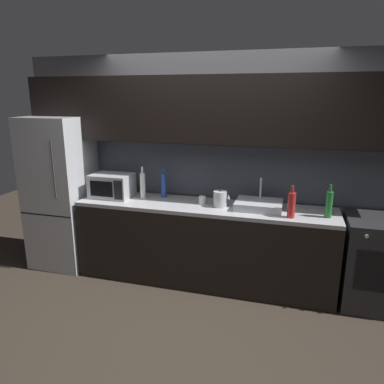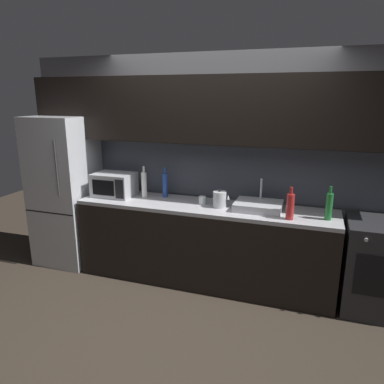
# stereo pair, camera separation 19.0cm
# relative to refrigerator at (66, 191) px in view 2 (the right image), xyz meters

# --- Properties ---
(ground_plane) EXTENTS (10.00, 10.00, 0.00)m
(ground_plane) POSITION_rel_refrigerator_xyz_m (1.78, -0.90, -0.91)
(ground_plane) COLOR #2D261E
(back_wall) EXTENTS (4.55, 0.44, 2.50)m
(back_wall) POSITION_rel_refrigerator_xyz_m (1.78, 0.30, 0.64)
(back_wall) COLOR slate
(back_wall) RESTS_ON ground
(counter_run) EXTENTS (2.81, 0.60, 0.90)m
(counter_run) POSITION_rel_refrigerator_xyz_m (1.78, 0.00, -0.46)
(counter_run) COLOR black
(counter_run) RESTS_ON ground
(refrigerator) EXTENTS (0.68, 0.69, 1.81)m
(refrigerator) POSITION_rel_refrigerator_xyz_m (0.00, 0.00, 0.00)
(refrigerator) COLOR #ADAFB5
(refrigerator) RESTS_ON ground
(oven_range) EXTENTS (0.60, 0.62, 0.90)m
(oven_range) POSITION_rel_refrigerator_xyz_m (3.53, -0.00, -0.46)
(oven_range) COLOR #232326
(oven_range) RESTS_ON ground
(microwave) EXTENTS (0.46, 0.35, 0.27)m
(microwave) POSITION_rel_refrigerator_xyz_m (0.68, 0.02, 0.13)
(microwave) COLOR #A8AAAF
(microwave) RESTS_ON counter_run
(sink_basin) EXTENTS (0.48, 0.38, 0.30)m
(sink_basin) POSITION_rel_refrigerator_xyz_m (2.37, 0.03, 0.03)
(sink_basin) COLOR #ADAFB5
(sink_basin) RESTS_ON counter_run
(kettle) EXTENTS (0.18, 0.14, 0.19)m
(kettle) POSITION_rel_refrigerator_xyz_m (1.97, -0.02, 0.08)
(kettle) COLOR #B7BABF
(kettle) RESTS_ON counter_run
(wine_bottle_white) EXTENTS (0.06, 0.06, 0.37)m
(wine_bottle_white) POSITION_rel_refrigerator_xyz_m (1.04, 0.07, 0.15)
(wine_bottle_white) COLOR silver
(wine_bottle_white) RESTS_ON counter_run
(wine_bottle_blue) EXTENTS (0.06, 0.06, 0.35)m
(wine_bottle_blue) POSITION_rel_refrigerator_xyz_m (1.26, 0.17, 0.14)
(wine_bottle_blue) COLOR #234299
(wine_bottle_blue) RESTS_ON counter_run
(wine_bottle_red) EXTENTS (0.07, 0.07, 0.32)m
(wine_bottle_red) POSITION_rel_refrigerator_xyz_m (2.69, -0.17, 0.12)
(wine_bottle_red) COLOR #A82323
(wine_bottle_red) RESTS_ON counter_run
(wine_bottle_green) EXTENTS (0.06, 0.06, 0.33)m
(wine_bottle_green) POSITION_rel_refrigerator_xyz_m (3.04, -0.07, 0.13)
(wine_bottle_green) COLOR #1E6B2D
(wine_bottle_green) RESTS_ON counter_run
(mug_clear) EXTENTS (0.07, 0.07, 0.09)m
(mug_clear) POSITION_rel_refrigerator_xyz_m (1.76, 0.03, 0.04)
(mug_clear) COLOR silver
(mug_clear) RESTS_ON counter_run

